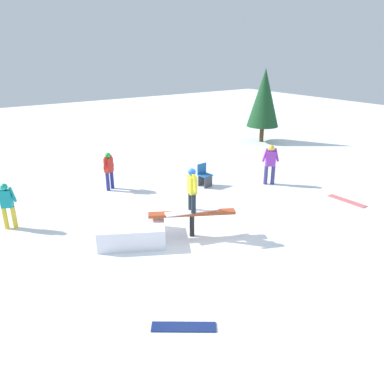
{
  "coord_description": "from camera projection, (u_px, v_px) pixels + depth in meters",
  "views": [
    {
      "loc": [
        -5.47,
        -7.89,
        5.05
      ],
      "look_at": [
        0.0,
        0.0,
        1.35
      ],
      "focal_mm": 35.0,
      "sensor_mm": 36.0,
      "label": 1
    }
  ],
  "objects": [
    {
      "name": "bystander_red",
      "position": [
        109.0,
        169.0,
        14.02
      ],
      "size": [
        0.55,
        0.35,
        1.45
      ],
      "rotation": [
        0.0,
        0.0,
        3.64
      ],
      "color": "navy",
      "rests_on": "ground"
    },
    {
      "name": "loose_snowboard_navy",
      "position": [
        184.0,
        327.0,
        7.23
      ],
      "size": [
        1.19,
        0.95,
        0.02
      ],
      "primitive_type": "cube",
      "rotation": [
        0.0,
        0.0,
        5.67
      ],
      "color": "navy",
      "rests_on": "ground"
    },
    {
      "name": "rail_feature",
      "position": [
        192.0,
        216.0,
        10.54
      ],
      "size": [
        2.3,
        1.4,
        0.75
      ],
      "rotation": [
        0.0,
        0.0,
        -0.49
      ],
      "color": "black",
      "rests_on": "ground"
    },
    {
      "name": "bystander_teal",
      "position": [
        7.0,
        204.0,
        10.94
      ],
      "size": [
        0.55,
        0.31,
        1.42
      ],
      "rotation": [
        0.0,
        0.0,
        2.71
      ],
      "color": "gold",
      "rests_on": "ground"
    },
    {
      "name": "pine_tree_near",
      "position": [
        264.0,
        98.0,
        20.77
      ],
      "size": [
        1.78,
        1.78,
        4.05
      ],
      "color": "#4C331E",
      "rests_on": "ground"
    },
    {
      "name": "loose_snowboard_coral",
      "position": [
        347.0,
        201.0,
        13.2
      ],
      "size": [
        0.32,
        1.4,
        0.02
      ],
      "primitive_type": "cube",
      "rotation": [
        0.0,
        0.0,
        4.74
      ],
      "color": "#E56364",
      "rests_on": "ground"
    },
    {
      "name": "main_rider_on_rail",
      "position": [
        192.0,
        191.0,
        10.28
      ],
      "size": [
        1.55,
        0.71,
        1.28
      ],
      "rotation": [
        0.0,
        0.0,
        -0.29
      ],
      "color": "white",
      "rests_on": "rail_feature"
    },
    {
      "name": "folding_chair",
      "position": [
        204.0,
        176.0,
        14.52
      ],
      "size": [
        0.48,
        0.48,
        0.88
      ],
      "rotation": [
        0.0,
        0.0,
        0.1
      ],
      "color": "#3F3F44",
      "rests_on": "ground"
    },
    {
      "name": "snow_kicker_ramp",
      "position": [
        132.0,
        230.0,
        10.49
      ],
      "size": [
        2.29,
        2.17,
        0.56
      ],
      "primitive_type": "cube",
      "rotation": [
        0.0,
        0.0,
        -0.49
      ],
      "color": "white",
      "rests_on": "ground"
    },
    {
      "name": "ground_plane",
      "position": [
        192.0,
        236.0,
        10.77
      ],
      "size": [
        60.0,
        60.0,
        0.0
      ],
      "primitive_type": "plane",
      "color": "white"
    },
    {
      "name": "bystander_purple",
      "position": [
        270.0,
        162.0,
        14.56
      ],
      "size": [
        0.63,
        0.44,
        1.58
      ],
      "rotation": [
        0.0,
        0.0,
        2.59
      ],
      "color": "#3D3875",
      "rests_on": "ground"
    }
  ]
}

